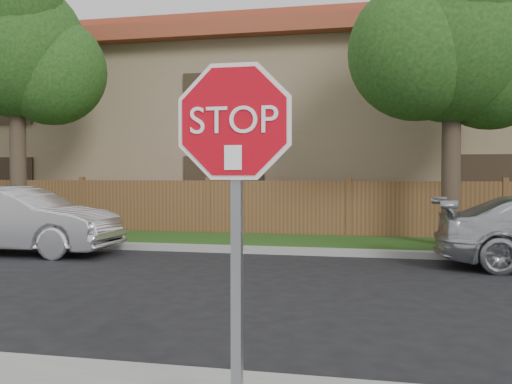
# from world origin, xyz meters

# --- Properties ---
(ground) EXTENTS (90.00, 90.00, 0.00)m
(ground) POSITION_xyz_m (0.00, 0.00, 0.00)
(ground) COLOR black
(ground) RESTS_ON ground
(far_curb) EXTENTS (70.00, 0.30, 0.15)m
(far_curb) POSITION_xyz_m (0.00, 8.15, 0.07)
(far_curb) COLOR gray
(far_curb) RESTS_ON ground
(grass_strip) EXTENTS (70.00, 3.00, 0.12)m
(grass_strip) POSITION_xyz_m (0.00, 9.80, 0.06)
(grass_strip) COLOR #1E4714
(grass_strip) RESTS_ON ground
(fence) EXTENTS (70.00, 0.12, 1.60)m
(fence) POSITION_xyz_m (0.00, 11.40, 0.80)
(fence) COLOR brown
(fence) RESTS_ON ground
(apartment_building) EXTENTS (35.20, 9.20, 7.20)m
(apartment_building) POSITION_xyz_m (0.00, 17.00, 3.53)
(apartment_building) COLOR #8C7557
(apartment_building) RESTS_ON ground
(tree_left) EXTENTS (4.80, 3.90, 7.78)m
(tree_left) POSITION_xyz_m (-8.98, 9.57, 5.22)
(tree_left) COLOR #382B21
(tree_left) RESTS_ON ground
(tree_mid) EXTENTS (4.80, 3.90, 7.35)m
(tree_mid) POSITION_xyz_m (2.52, 9.57, 4.87)
(tree_mid) COLOR #382B21
(tree_mid) RESTS_ON ground
(stop_sign) EXTENTS (1.01, 0.13, 2.55)m
(stop_sign) POSITION_xyz_m (0.22, -1.48, 1.83)
(stop_sign) COLOR gray
(stop_sign) RESTS_ON sidewalk_near
(sedan_left) EXTENTS (4.63, 1.68, 1.52)m
(sedan_left) POSITION_xyz_m (-7.07, 6.84, 0.76)
(sedan_left) COLOR silver
(sedan_left) RESTS_ON ground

